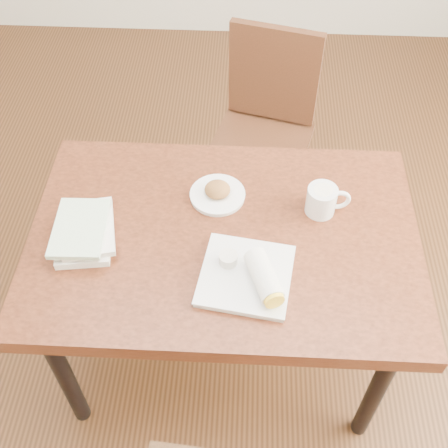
{
  "coord_description": "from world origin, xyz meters",
  "views": [
    {
      "loc": [
        0.06,
        -1.16,
        2.17
      ],
      "look_at": [
        0.0,
        0.0,
        0.8
      ],
      "focal_mm": 45.0,
      "sensor_mm": 36.0,
      "label": 1
    }
  ],
  "objects_px": {
    "chair_far": "(265,122)",
    "plate_scone": "(218,193)",
    "book_stack": "(85,231)",
    "table": "(224,249)",
    "plate_burrito": "(251,276)",
    "coffee_mug": "(323,200)"
  },
  "relations": [
    {
      "from": "table",
      "to": "book_stack",
      "type": "distance_m",
      "value": 0.46
    },
    {
      "from": "chair_far",
      "to": "plate_burrito",
      "type": "distance_m",
      "value": 1.04
    },
    {
      "from": "plate_scone",
      "to": "table",
      "type": "bearing_deg",
      "value": -79.48
    },
    {
      "from": "book_stack",
      "to": "coffee_mug",
      "type": "bearing_deg",
      "value": 11.61
    },
    {
      "from": "table",
      "to": "coffee_mug",
      "type": "relative_size",
      "value": 8.55
    },
    {
      "from": "plate_burrito",
      "to": "book_stack",
      "type": "relative_size",
      "value": 1.12
    },
    {
      "from": "plate_scone",
      "to": "book_stack",
      "type": "bearing_deg",
      "value": -153.93
    },
    {
      "from": "coffee_mug",
      "to": "book_stack",
      "type": "distance_m",
      "value": 0.79
    },
    {
      "from": "table",
      "to": "plate_scone",
      "type": "relative_size",
      "value": 6.65
    },
    {
      "from": "plate_scone",
      "to": "plate_burrito",
      "type": "distance_m",
      "value": 0.37
    },
    {
      "from": "table",
      "to": "coffee_mug",
      "type": "distance_m",
      "value": 0.37
    },
    {
      "from": "coffee_mug",
      "to": "plate_burrito",
      "type": "relative_size",
      "value": 0.48
    },
    {
      "from": "chair_far",
      "to": "plate_burrito",
      "type": "bearing_deg",
      "value": -92.99
    },
    {
      "from": "book_stack",
      "to": "chair_far",
      "type": "bearing_deg",
      "value": 55.58
    },
    {
      "from": "chair_far",
      "to": "plate_scone",
      "type": "bearing_deg",
      "value": -104.84
    },
    {
      "from": "coffee_mug",
      "to": "plate_burrito",
      "type": "bearing_deg",
      "value": -127.47
    },
    {
      "from": "chair_far",
      "to": "plate_burrito",
      "type": "relative_size",
      "value": 3.06
    },
    {
      "from": "chair_far",
      "to": "plate_scone",
      "type": "distance_m",
      "value": 0.72
    },
    {
      "from": "table",
      "to": "chair_far",
      "type": "bearing_deg",
      "value": 80.1
    },
    {
      "from": "table",
      "to": "chair_far",
      "type": "height_order",
      "value": "chair_far"
    },
    {
      "from": "table",
      "to": "book_stack",
      "type": "bearing_deg",
      "value": -175.06
    },
    {
      "from": "book_stack",
      "to": "table",
      "type": "bearing_deg",
      "value": 4.94
    }
  ]
}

